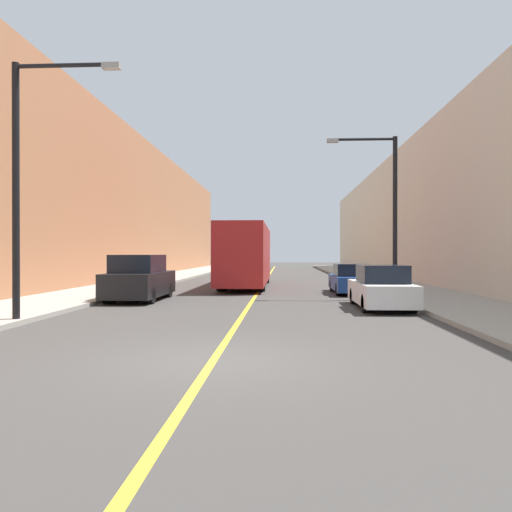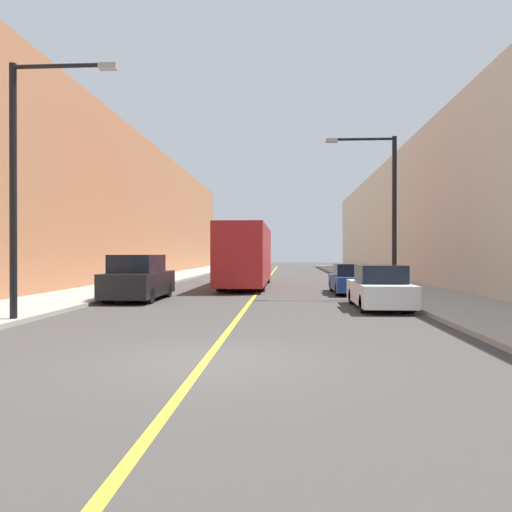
# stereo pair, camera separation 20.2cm
# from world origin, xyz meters

# --- Properties ---
(ground_plane) EXTENTS (200.00, 200.00, 0.00)m
(ground_plane) POSITION_xyz_m (0.00, 0.00, 0.00)
(ground_plane) COLOR #3F3D3A
(sidewalk_left) EXTENTS (3.88, 72.00, 0.15)m
(sidewalk_left) POSITION_xyz_m (-7.81, 30.00, 0.07)
(sidewalk_left) COLOR #9E998E
(sidewalk_left) RESTS_ON ground
(sidewalk_right) EXTENTS (3.88, 72.00, 0.15)m
(sidewalk_right) POSITION_xyz_m (7.81, 30.00, 0.07)
(sidewalk_right) COLOR #9E998E
(sidewalk_right) RESTS_ON ground
(building_row_left) EXTENTS (4.00, 72.00, 11.16)m
(building_row_left) POSITION_xyz_m (-11.75, 30.00, 5.58)
(building_row_left) COLOR #B2724C
(building_row_left) RESTS_ON ground
(building_row_right) EXTENTS (4.00, 72.00, 9.73)m
(building_row_right) POSITION_xyz_m (11.75, 30.00, 4.86)
(building_row_right) COLOR beige
(building_row_right) RESTS_ON ground
(road_center_line) EXTENTS (0.16, 72.00, 0.01)m
(road_center_line) POSITION_xyz_m (0.00, 30.00, 0.00)
(road_center_line) COLOR gold
(road_center_line) RESTS_ON ground
(bus) EXTENTS (2.50, 11.87, 3.54)m
(bus) POSITION_xyz_m (-0.91, 20.35, 1.89)
(bus) COLOR #AD1E1E
(bus) RESTS_ON ground
(parked_suv_left) EXTENTS (1.97, 4.77, 1.92)m
(parked_suv_left) POSITION_xyz_m (-4.74, 11.51, 0.89)
(parked_suv_left) COLOR black
(parked_suv_left) RESTS_ON ground
(car_right_near) EXTENTS (1.76, 4.59, 1.56)m
(car_right_near) POSITION_xyz_m (4.79, 8.99, 0.70)
(car_right_near) COLOR silver
(car_right_near) RESTS_ON ground
(car_right_mid) EXTENTS (1.79, 4.69, 1.47)m
(car_right_mid) POSITION_xyz_m (4.62, 15.62, 0.67)
(car_right_mid) COLOR navy
(car_right_mid) RESTS_ON ground
(street_lamp_left) EXTENTS (3.07, 0.24, 7.14)m
(street_lamp_left) POSITION_xyz_m (-5.86, 4.44, 4.30)
(street_lamp_left) COLOR black
(street_lamp_left) RESTS_ON sidewalk_left
(street_lamp_right) EXTENTS (3.07, 0.24, 6.93)m
(street_lamp_right) POSITION_xyz_m (5.85, 12.99, 4.19)
(street_lamp_right) COLOR black
(street_lamp_right) RESTS_ON sidewalk_right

